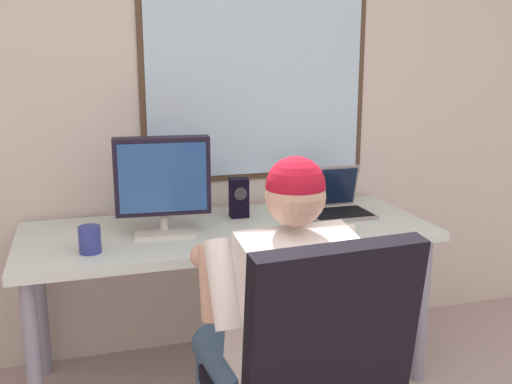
{
  "coord_description": "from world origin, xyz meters",
  "views": [
    {
      "loc": [
        -0.46,
        -0.55,
        1.53
      ],
      "look_at": [
        0.18,
        1.53,
        1.02
      ],
      "focal_mm": 41.71,
      "sensor_mm": 36.0,
      "label": 1
    }
  ],
  "objects_px": {
    "person_seated": "(279,320)",
    "desk_speaker": "(239,198)",
    "wine_glass": "(303,212)",
    "office_chair": "(313,379)",
    "crt_monitor": "(163,180)",
    "desk": "(228,244)",
    "laptop": "(334,201)",
    "coffee_mug": "(90,240)"
  },
  "relations": [
    {
      "from": "person_seated",
      "to": "desk_speaker",
      "type": "bearing_deg",
      "value": 83.19
    },
    {
      "from": "person_seated",
      "to": "wine_glass",
      "type": "relative_size",
      "value": 8.67
    },
    {
      "from": "office_chair",
      "to": "desk_speaker",
      "type": "xyz_separation_m",
      "value": [
        0.09,
        1.18,
        0.29
      ]
    },
    {
      "from": "person_seated",
      "to": "crt_monitor",
      "type": "bearing_deg",
      "value": 110.51
    },
    {
      "from": "desk_speaker",
      "to": "person_seated",
      "type": "bearing_deg",
      "value": -96.81
    },
    {
      "from": "crt_monitor",
      "to": "wine_glass",
      "type": "height_order",
      "value": "crt_monitor"
    },
    {
      "from": "crt_monitor",
      "to": "person_seated",
      "type": "bearing_deg",
      "value": -69.49
    },
    {
      "from": "desk_speaker",
      "to": "desk",
      "type": "bearing_deg",
      "value": -121.23
    },
    {
      "from": "crt_monitor",
      "to": "laptop",
      "type": "distance_m",
      "value": 0.88
    },
    {
      "from": "office_chair",
      "to": "coffee_mug",
      "type": "height_order",
      "value": "office_chair"
    },
    {
      "from": "desk",
      "to": "laptop",
      "type": "relative_size",
      "value": 5.85
    },
    {
      "from": "office_chair",
      "to": "laptop",
      "type": "xyz_separation_m",
      "value": [
        0.56,
        1.11,
        0.25
      ]
    },
    {
      "from": "desk",
      "to": "wine_glass",
      "type": "bearing_deg",
      "value": -34.05
    },
    {
      "from": "laptop",
      "to": "desk_speaker",
      "type": "relative_size",
      "value": 1.66
    },
    {
      "from": "desk",
      "to": "office_chair",
      "type": "distance_m",
      "value": 1.03
    },
    {
      "from": "desk",
      "to": "crt_monitor",
      "type": "bearing_deg",
      "value": -178.31
    },
    {
      "from": "laptop",
      "to": "wine_glass",
      "type": "distance_m",
      "value": 0.4
    },
    {
      "from": "laptop",
      "to": "desk_speaker",
      "type": "distance_m",
      "value": 0.48
    },
    {
      "from": "desk",
      "to": "wine_glass",
      "type": "xyz_separation_m",
      "value": [
        0.29,
        -0.2,
        0.18
      ]
    },
    {
      "from": "office_chair",
      "to": "desk_speaker",
      "type": "relative_size",
      "value": 5.43
    },
    {
      "from": "desk",
      "to": "coffee_mug",
      "type": "height_order",
      "value": "coffee_mug"
    },
    {
      "from": "office_chair",
      "to": "wine_glass",
      "type": "height_order",
      "value": "office_chair"
    },
    {
      "from": "crt_monitor",
      "to": "coffee_mug",
      "type": "xyz_separation_m",
      "value": [
        -0.32,
        -0.18,
        -0.18
      ]
    },
    {
      "from": "crt_monitor",
      "to": "office_chair",
      "type": "bearing_deg",
      "value": -73.82
    },
    {
      "from": "person_seated",
      "to": "coffee_mug",
      "type": "bearing_deg",
      "value": 136.55
    },
    {
      "from": "laptop",
      "to": "coffee_mug",
      "type": "height_order",
      "value": "laptop"
    },
    {
      "from": "laptop",
      "to": "desk",
      "type": "bearing_deg",
      "value": -171.2
    },
    {
      "from": "desk_speaker",
      "to": "wine_glass",
      "type": "bearing_deg",
      "value": -60.85
    },
    {
      "from": "laptop",
      "to": "coffee_mug",
      "type": "bearing_deg",
      "value": -166.96
    },
    {
      "from": "office_chair",
      "to": "crt_monitor",
      "type": "height_order",
      "value": "crt_monitor"
    },
    {
      "from": "office_chair",
      "to": "person_seated",
      "type": "height_order",
      "value": "person_seated"
    },
    {
      "from": "desk",
      "to": "laptop",
      "type": "xyz_separation_m",
      "value": [
        0.57,
        0.09,
        0.14
      ]
    },
    {
      "from": "office_chair",
      "to": "person_seated",
      "type": "relative_size",
      "value": 0.85
    },
    {
      "from": "desk",
      "to": "person_seated",
      "type": "distance_m",
      "value": 0.75
    },
    {
      "from": "person_seated",
      "to": "crt_monitor",
      "type": "height_order",
      "value": "person_seated"
    },
    {
      "from": "office_chair",
      "to": "desk",
      "type": "bearing_deg",
      "value": 90.07
    },
    {
      "from": "wine_glass",
      "to": "desk_speaker",
      "type": "height_order",
      "value": "desk_speaker"
    },
    {
      "from": "person_seated",
      "to": "coffee_mug",
      "type": "relative_size",
      "value": 11.16
    },
    {
      "from": "wine_glass",
      "to": "desk",
      "type": "bearing_deg",
      "value": 145.95
    },
    {
      "from": "wine_glass",
      "to": "coffee_mug",
      "type": "bearing_deg",
      "value": 179.37
    },
    {
      "from": "crt_monitor",
      "to": "laptop",
      "type": "bearing_deg",
      "value": 6.39
    },
    {
      "from": "person_seated",
      "to": "desk_speaker",
      "type": "distance_m",
      "value": 0.94
    }
  ]
}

